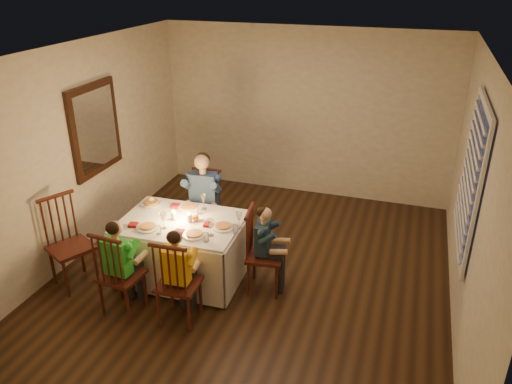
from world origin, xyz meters
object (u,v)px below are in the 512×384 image
(chair_adult, at_px, (206,242))
(child_yellow, at_px, (181,319))
(chair_near_right, at_px, (181,319))
(chair_extra, at_px, (77,283))
(child_teal, at_px, (265,288))
(adult, at_px, (206,242))
(serving_bowl, at_px, (151,204))
(chair_end, at_px, (265,288))
(child_green, at_px, (126,310))
(dining_table, at_px, (182,237))
(chair_near_left, at_px, (126,310))

(chair_adult, height_order, child_yellow, child_yellow)
(chair_near_right, bearing_deg, chair_extra, -10.49)
(chair_near_right, relative_size, child_teal, 0.96)
(adult, distance_m, child_teal, 1.30)
(serving_bowl, bearing_deg, chair_near_right, -50.06)
(chair_end, bearing_deg, child_green, 115.41)
(serving_bowl, bearing_deg, chair_adult, 52.68)
(chair_extra, height_order, adult, adult)
(chair_end, bearing_deg, chair_near_right, 132.38)
(chair_end, bearing_deg, serving_bowl, 75.75)
(child_yellow, bearing_deg, chair_extra, -10.49)
(child_yellow, bearing_deg, serving_bowl, -52.51)
(chair_end, relative_size, serving_bowl, 4.56)
(chair_extra, bearing_deg, adult, -10.61)
(chair_end, distance_m, adult, 1.30)
(child_teal, bearing_deg, serving_bowl, 75.75)
(dining_table, relative_size, chair_near_left, 1.44)
(chair_end, distance_m, serving_bowl, 1.69)
(dining_table, bearing_deg, chair_end, 0.97)
(chair_near_right, xyz_separation_m, chair_end, (0.68, 0.80, 0.00))
(dining_table, bearing_deg, child_green, -113.47)
(chair_extra, bearing_deg, chair_adult, -10.61)
(chair_adult, xyz_separation_m, chair_extra, (-1.05, -1.34, 0.00))
(chair_end, bearing_deg, child_yellow, 132.38)
(adult, distance_m, child_yellow, 1.59)
(serving_bowl, bearing_deg, adult, 52.68)
(chair_near_right, height_order, adult, adult)
(chair_adult, bearing_deg, child_teal, -40.92)
(child_teal, bearing_deg, dining_table, 85.25)
(dining_table, relative_size, adult, 1.14)
(chair_near_right, bearing_deg, adult, -78.33)
(chair_adult, distance_m, child_teal, 1.30)
(child_green, bearing_deg, chair_near_left, -0.00)
(child_green, distance_m, child_yellow, 0.64)
(child_yellow, xyz_separation_m, child_teal, (0.68, 0.80, 0.00))
(child_green, bearing_deg, child_yellow, -171.04)
(child_green, bearing_deg, serving_bowl, -75.30)
(chair_near_left, xyz_separation_m, child_teal, (1.31, 0.85, 0.00))
(chair_near_left, distance_m, child_yellow, 0.64)
(chair_adult, relative_size, child_teal, 0.96)
(chair_adult, xyz_separation_m, adult, (0.00, 0.00, 0.00))
(dining_table, xyz_separation_m, child_green, (-0.32, -0.80, -0.52))
(chair_near_left, distance_m, child_teal, 1.56)
(chair_near_right, xyz_separation_m, child_teal, (0.68, 0.80, 0.00))
(child_green, bearing_deg, child_teal, -142.54)
(child_yellow, bearing_deg, chair_near_left, 1.83)
(chair_end, height_order, child_green, child_green)
(chair_near_right, height_order, chair_end, same)
(chair_extra, distance_m, serving_bowl, 1.25)
(chair_extra, bearing_deg, child_green, -79.78)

